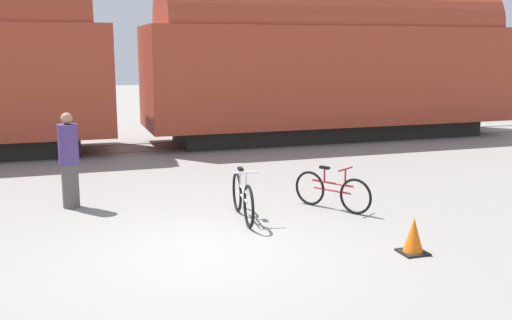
{
  "coord_description": "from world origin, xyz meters",
  "views": [
    {
      "loc": [
        -1.95,
        -8.39,
        3.07
      ],
      "look_at": [
        1.25,
        1.4,
        1.1
      ],
      "focal_mm": 42.0,
      "sensor_mm": 36.0,
      "label": 1
    }
  ],
  "objects_px": {
    "bicycle_silver": "(243,198)",
    "person_in_purple": "(69,161)",
    "traffic_cone": "(413,237)",
    "freight_train": "(127,59)",
    "bicycle_maroon": "(332,191)"
  },
  "relations": [
    {
      "from": "bicycle_silver",
      "to": "person_in_purple",
      "type": "height_order",
      "value": "person_in_purple"
    },
    {
      "from": "bicycle_silver",
      "to": "traffic_cone",
      "type": "relative_size",
      "value": 3.29
    },
    {
      "from": "bicycle_silver",
      "to": "person_in_purple",
      "type": "bearing_deg",
      "value": 148.29
    },
    {
      "from": "freight_train",
      "to": "person_in_purple",
      "type": "xyz_separation_m",
      "value": [
        -1.87,
        -6.5,
        -1.76
      ]
    },
    {
      "from": "bicycle_maroon",
      "to": "traffic_cone",
      "type": "height_order",
      "value": "bicycle_maroon"
    },
    {
      "from": "freight_train",
      "to": "bicycle_silver",
      "type": "relative_size",
      "value": 14.11
    },
    {
      "from": "traffic_cone",
      "to": "bicycle_maroon",
      "type": "bearing_deg",
      "value": 92.36
    },
    {
      "from": "freight_train",
      "to": "person_in_purple",
      "type": "relative_size",
      "value": 13.9
    },
    {
      "from": "bicycle_maroon",
      "to": "traffic_cone",
      "type": "xyz_separation_m",
      "value": [
        0.11,
        -2.62,
        -0.1
      ]
    },
    {
      "from": "bicycle_maroon",
      "to": "bicycle_silver",
      "type": "height_order",
      "value": "bicycle_silver"
    },
    {
      "from": "freight_train",
      "to": "person_in_purple",
      "type": "bearing_deg",
      "value": -106.02
    },
    {
      "from": "bicycle_maroon",
      "to": "freight_train",
      "type": "bearing_deg",
      "value": 109.15
    },
    {
      "from": "bicycle_maroon",
      "to": "person_in_purple",
      "type": "xyz_separation_m",
      "value": [
        -4.71,
        1.71,
        0.56
      ]
    },
    {
      "from": "bicycle_silver",
      "to": "person_in_purple",
      "type": "distance_m",
      "value": 3.46
    },
    {
      "from": "person_in_purple",
      "to": "traffic_cone",
      "type": "distance_m",
      "value": 6.51
    }
  ]
}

